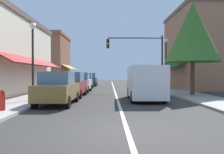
{
  "coord_description": "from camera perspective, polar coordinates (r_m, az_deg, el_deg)",
  "views": [
    {
      "loc": [
        -0.52,
        -6.75,
        1.65
      ],
      "look_at": [
        -0.28,
        14.77,
        1.36
      ],
      "focal_mm": 38.43,
      "sensor_mm": 36.0,
      "label": 1
    }
  ],
  "objects": [
    {
      "name": "ground_plane",
      "position": [
        24.81,
        0.56,
        -3.05
      ],
      "size": [
        80.0,
        80.0,
        0.0
      ],
      "primitive_type": "plane",
      "color": "#33302D"
    },
    {
      "name": "sidewalk_left",
      "position": [
        25.3,
        -12.01,
        -2.86
      ],
      "size": [
        2.6,
        56.0,
        0.12
      ],
      "primitive_type": "cube",
      "color": "#A39E99",
      "rests_on": "ground"
    },
    {
      "name": "sidewalk_right",
      "position": [
        25.53,
        13.01,
        -2.83
      ],
      "size": [
        2.6,
        56.0,
        0.12
      ],
      "primitive_type": "cube",
      "color": "gray",
      "rests_on": "ground"
    },
    {
      "name": "lane_center_stripe",
      "position": [
        24.81,
        0.56,
        -3.05
      ],
      "size": [
        0.14,
        52.0,
        0.01
      ],
      "primitive_type": "cube",
      "color": "silver",
      "rests_on": "ground"
    },
    {
      "name": "storefront_left_block",
      "position": [
        20.58,
        -24.68,
        4.7
      ],
      "size": [
        5.48,
        14.2,
        6.17
      ],
      "color": "beige",
      "rests_on": "ground"
    },
    {
      "name": "storefront_right_block",
      "position": [
        28.69,
        19.89,
        6.08
      ],
      "size": [
        6.69,
        10.2,
        8.66
      ],
      "color": "#9E6B4C",
      "rests_on": "ground"
    },
    {
      "name": "storefront_far_left",
      "position": [
        35.81,
        -14.28,
        3.91
      ],
      "size": [
        5.61,
        8.2,
        7.26
      ],
      "color": "brown",
      "rests_on": "ground"
    },
    {
      "name": "parked_car_nearest_left",
      "position": [
        13.06,
        -12.8,
        -2.65
      ],
      "size": [
        1.84,
        4.13,
        1.77
      ],
      "rotation": [
        0.0,
        0.0,
        -0.02
      ],
      "color": "brown",
      "rests_on": "ground"
    },
    {
      "name": "parked_car_second_left",
      "position": [
        17.38,
        -9.55,
        -1.8
      ],
      "size": [
        1.87,
        4.15,
        1.77
      ],
      "rotation": [
        0.0,
        0.0,
        -0.03
      ],
      "color": "maroon",
      "rests_on": "ground"
    },
    {
      "name": "parked_car_third_left",
      "position": [
        21.94,
        -7.52,
        -1.26
      ],
      "size": [
        1.83,
        4.12,
        1.77
      ],
      "rotation": [
        0.0,
        0.0,
        -0.01
      ],
      "color": "silver",
      "rests_on": "ground"
    },
    {
      "name": "parked_car_far_left",
      "position": [
        27.17,
        -6.44,
        -0.87
      ],
      "size": [
        1.83,
        4.12,
        1.77
      ],
      "rotation": [
        0.0,
        0.0,
        0.01
      ],
      "color": "black",
      "rests_on": "ground"
    },
    {
      "name": "parked_car_distant_left",
      "position": [
        32.55,
        -5.24,
        -0.6
      ],
      "size": [
        1.83,
        4.12,
        1.77
      ],
      "rotation": [
        0.0,
        0.0,
        -0.01
      ],
      "color": "navy",
      "rests_on": "ground"
    },
    {
      "name": "van_in_lane",
      "position": [
        15.17,
        7.85,
        -1.15
      ],
      "size": [
        2.07,
        5.21,
        2.12
      ],
      "rotation": [
        0.0,
        0.0,
        -0.02
      ],
      "color": "silver",
      "rests_on": "ground"
    },
    {
      "name": "traffic_signal_mast_arm",
      "position": [
        24.3,
        7.19,
        5.85
      ],
      "size": [
        5.7,
        0.5,
        5.5
      ],
      "color": "#333333",
      "rests_on": "ground"
    },
    {
      "name": "street_lamp_left_near",
      "position": [
        14.67,
        -18.34,
        6.45
      ],
      "size": [
        0.36,
        0.36,
        4.6
      ],
      "color": "black",
      "rests_on": "ground"
    },
    {
      "name": "street_lamp_right_mid",
      "position": [
        23.88,
        12.72,
        4.83
      ],
      "size": [
        0.36,
        0.36,
        5.01
      ],
      "color": "black",
      "rests_on": "ground"
    },
    {
      "name": "tree_right_near",
      "position": [
        18.69,
        18.63,
        10.09
      ],
      "size": [
        3.97,
        3.97,
        6.89
      ],
      "color": "#4C331E",
      "rests_on": "ground"
    },
    {
      "name": "fire_hydrant",
      "position": [
        11.07,
        -24.6,
        -5.01
      ],
      "size": [
        0.22,
        0.22,
        0.87
      ],
      "color": "red",
      "rests_on": "ground"
    }
  ]
}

